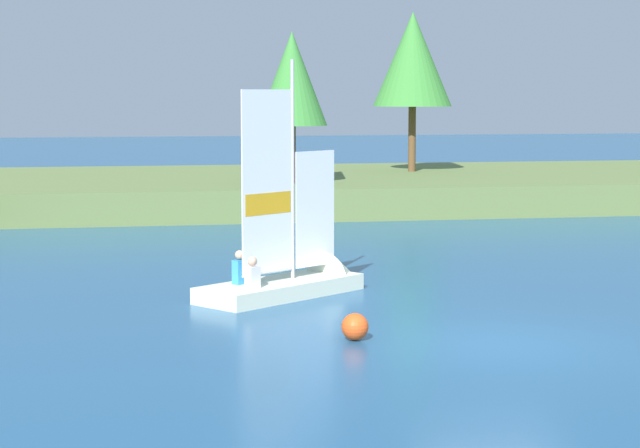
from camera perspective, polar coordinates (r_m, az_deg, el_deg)
name	(u,v)px	position (r m, az deg, el deg)	size (l,w,h in m)	color
ground_plane	(494,345)	(20.66, 8.58, -5.91)	(200.00, 200.00, 0.00)	navy
shore_bank	(274,189)	(46.36, -2.29, 1.71)	(80.00, 14.22, 1.13)	#5B703D
shoreline_tree_left	(292,79)	(42.05, -1.39, 7.16)	(2.55, 2.55, 5.49)	brown
shoreline_tree_midleft	(413,60)	(48.66, 4.59, 8.08)	(3.29, 3.29, 6.63)	brown
sailboat	(305,276)	(25.73, -0.75, -2.57)	(4.35, 3.73, 5.58)	silver
channel_buoy	(355,327)	(20.77, 1.73, -5.08)	(0.49, 0.49, 0.49)	#E54C19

